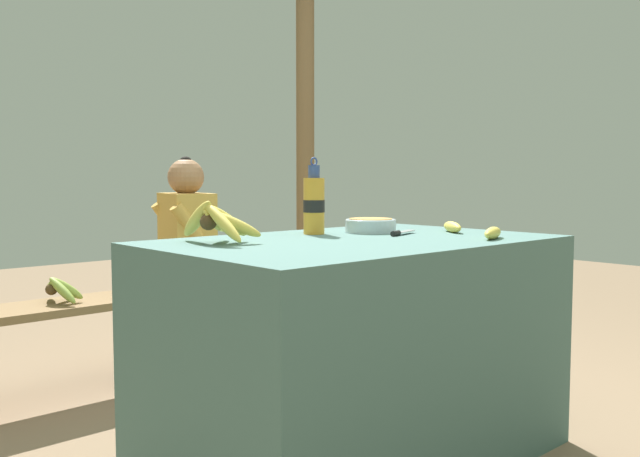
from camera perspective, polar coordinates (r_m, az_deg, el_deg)
ground_plane at (r=2.55m, az=2.96°, el=-18.60°), size 12.00×12.00×0.00m
market_counter at (r=2.42m, az=3.00°, el=-10.09°), size 1.38×0.89×0.78m
banana_bunch_ripe at (r=2.21m, az=-8.67°, el=0.59°), size 0.19×0.35×0.16m
serving_bowl at (r=2.63m, az=4.29°, el=0.33°), size 0.20×0.20×0.05m
water_bottle at (r=2.54m, az=-0.51°, el=2.07°), size 0.08×0.08×0.29m
loose_banana_front at (r=2.43m, az=14.35°, el=-0.36°), size 0.18×0.11×0.04m
loose_banana_side at (r=2.68m, az=11.08°, el=0.13°), size 0.14×0.17×0.04m
knife at (r=2.52m, az=6.73°, el=-0.34°), size 0.19×0.09×0.02m
wooden_bench at (r=3.42m, az=-13.54°, el=-6.21°), size 1.85×0.32×0.44m
seated_vendor at (r=3.41m, az=-11.91°, el=-1.79°), size 0.45×0.42×1.09m
banana_bunch_green at (r=3.20m, az=-21.08°, el=-4.77°), size 0.17×0.30×0.13m
support_post_far at (r=4.49m, az=-1.25°, el=7.59°), size 0.12×0.12×2.49m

